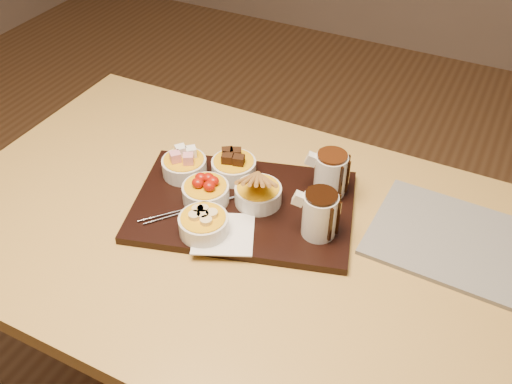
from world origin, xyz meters
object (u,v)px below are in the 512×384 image
at_px(bowl_strawberries, 206,193).
at_px(pitcher_dark_chocolate, 320,215).
at_px(dining_table, 223,252).
at_px(newspaper, 451,239).
at_px(pitcher_milk_chocolate, 330,175).
at_px(serving_board, 243,206).

xyz_separation_m(bowl_strawberries, pitcher_dark_chocolate, (0.25, 0.02, 0.03)).
relative_size(dining_table, newspaper, 3.82).
distance_m(pitcher_dark_chocolate, newspaper, 0.28).
distance_m(pitcher_dark_chocolate, pitcher_milk_chocolate, 0.13).
relative_size(pitcher_milk_chocolate, newspaper, 0.30).
bearing_deg(pitcher_milk_chocolate, serving_board, -158.20).
distance_m(bowl_strawberries, newspaper, 0.51).
bearing_deg(pitcher_dark_chocolate, dining_table, 174.80).
xyz_separation_m(serving_board, bowl_strawberries, (-0.08, -0.03, 0.03)).
xyz_separation_m(dining_table, serving_board, (0.03, 0.05, 0.11)).
bearing_deg(dining_table, bowl_strawberries, 154.78).
distance_m(serving_board, pitcher_dark_chocolate, 0.18).
bearing_deg(pitcher_dark_chocolate, pitcher_milk_chocolate, 85.60).
height_order(serving_board, bowl_strawberries, bowl_strawberries).
xyz_separation_m(dining_table, pitcher_dark_chocolate, (0.20, 0.04, 0.16)).
xyz_separation_m(dining_table, pitcher_milk_chocolate, (0.17, 0.17, 0.16)).
height_order(bowl_strawberries, newspaper, bowl_strawberries).
bearing_deg(serving_board, bowl_strawberries, -176.42).
distance_m(bowl_strawberries, pitcher_milk_chocolate, 0.27).
relative_size(serving_board, pitcher_dark_chocolate, 4.85).
bearing_deg(dining_table, serving_board, 63.21).
height_order(pitcher_milk_chocolate, newspaper, pitcher_milk_chocolate).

